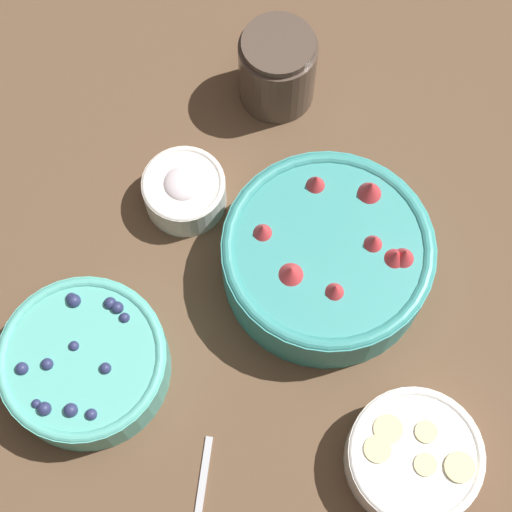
{
  "coord_description": "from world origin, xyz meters",
  "views": [
    {
      "loc": [
        -0.3,
        -0.08,
        0.95
      ],
      "look_at": [
        0.02,
        0.07,
        0.05
      ],
      "focal_mm": 60.0,
      "sensor_mm": 36.0,
      "label": 1
    }
  ],
  "objects_px": {
    "bowl_strawberries": "(327,256)",
    "bowl_blueberries": "(84,362)",
    "jar_chocolate": "(277,70)",
    "bowl_cream": "(184,190)",
    "bowl_bananas": "(414,457)"
  },
  "relations": [
    {
      "from": "bowl_strawberries",
      "to": "bowl_blueberries",
      "type": "bearing_deg",
      "value": 138.75
    },
    {
      "from": "jar_chocolate",
      "to": "bowl_strawberries",
      "type": "bearing_deg",
      "value": -142.83
    },
    {
      "from": "bowl_cream",
      "to": "bowl_strawberries",
      "type": "bearing_deg",
      "value": -94.11
    },
    {
      "from": "bowl_strawberries",
      "to": "bowl_blueberries",
      "type": "distance_m",
      "value": 0.3
    },
    {
      "from": "bowl_blueberries",
      "to": "bowl_cream",
      "type": "bearing_deg",
      "value": -1.23
    },
    {
      "from": "bowl_blueberries",
      "to": "bowl_cream",
      "type": "height_order",
      "value": "bowl_blueberries"
    },
    {
      "from": "bowl_bananas",
      "to": "jar_chocolate",
      "type": "bearing_deg",
      "value": 41.28
    },
    {
      "from": "bowl_blueberries",
      "to": "bowl_cream",
      "type": "distance_m",
      "value": 0.24
    },
    {
      "from": "bowl_cream",
      "to": "jar_chocolate",
      "type": "height_order",
      "value": "jar_chocolate"
    },
    {
      "from": "bowl_strawberries",
      "to": "bowl_bananas",
      "type": "distance_m",
      "value": 0.24
    },
    {
      "from": "jar_chocolate",
      "to": "bowl_bananas",
      "type": "bearing_deg",
      "value": -138.72
    },
    {
      "from": "bowl_blueberries",
      "to": "bowl_bananas",
      "type": "xyz_separation_m",
      "value": [
        0.06,
        -0.37,
        -0.0
      ]
    },
    {
      "from": "bowl_blueberries",
      "to": "bowl_cream",
      "type": "xyz_separation_m",
      "value": [
        0.24,
        -0.01,
        -0.01
      ]
    },
    {
      "from": "bowl_strawberries",
      "to": "bowl_cream",
      "type": "bearing_deg",
      "value": 85.89
    },
    {
      "from": "bowl_blueberries",
      "to": "bowl_strawberries",
      "type": "bearing_deg",
      "value": -41.25
    }
  ]
}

